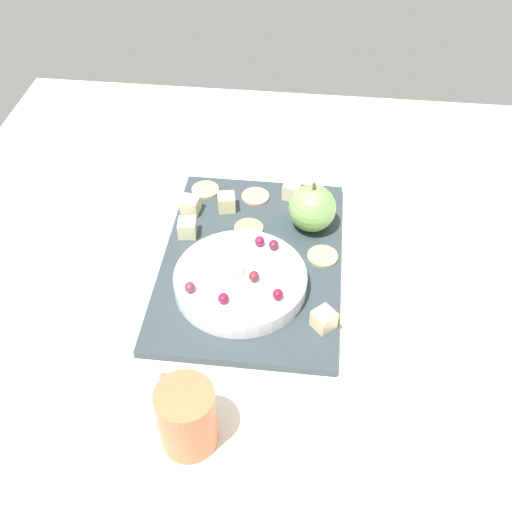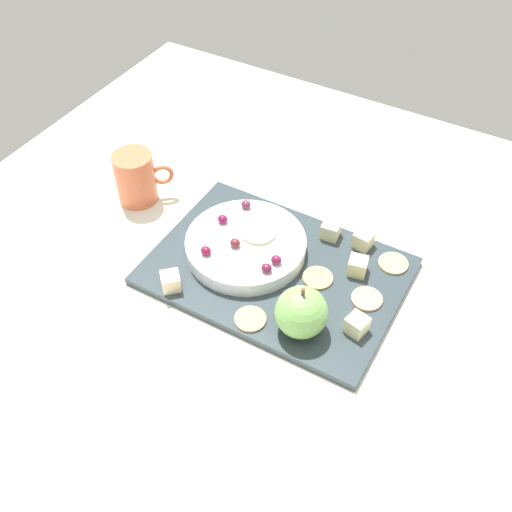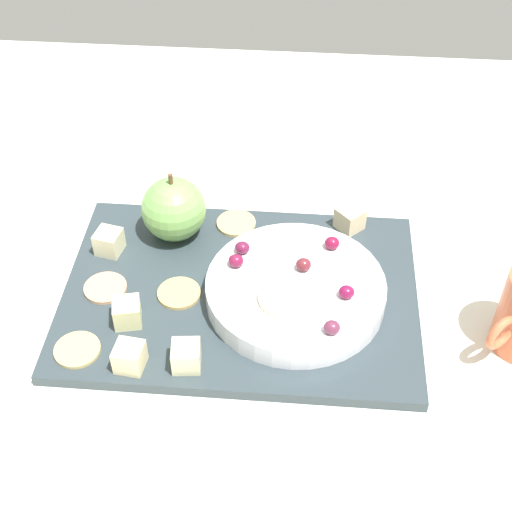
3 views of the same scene
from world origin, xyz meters
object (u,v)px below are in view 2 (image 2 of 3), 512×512
at_px(grape_5, 276,260).
at_px(apple_slice_0, 258,231).
at_px(grape_2, 267,268).
at_px(grape_4, 235,243).
at_px(cheese_cube_1, 358,266).
at_px(cup, 136,178).
at_px(cheese_cube_3, 331,230).
at_px(cheese_cube_4, 363,240).
at_px(cracker_1, 367,299).
at_px(cracker_3, 393,263).
at_px(grape_1, 223,219).
at_px(cheese_cube_2, 357,325).
at_px(grape_3, 206,251).
at_px(cracker_0, 250,319).
at_px(serving_dish, 246,245).
at_px(grape_0, 246,204).
at_px(platter, 276,271).
at_px(cracker_2, 318,278).
at_px(cheese_cube_0, 171,281).
at_px(apple_whole, 301,312).

height_order(grape_5, apple_slice_0, grape_5).
distance_m(grape_2, grape_4, 0.07).
relative_size(cheese_cube_1, cup, 0.30).
relative_size(cheese_cube_3, cheese_cube_4, 1.00).
bearing_deg(cracker_1, cup, 176.34).
bearing_deg(cracker_3, grape_1, -164.68).
relative_size(cheese_cube_2, grape_1, 1.67).
bearing_deg(grape_5, grape_1, 163.03).
bearing_deg(cheese_cube_4, apple_slice_0, -152.11).
bearing_deg(grape_2, grape_3, -171.32).
bearing_deg(cheese_cube_4, cracker_0, -110.49).
bearing_deg(cheese_cube_4, grape_2, -123.72).
bearing_deg(grape_2, grape_4, 162.61).
bearing_deg(grape_2, cheese_cube_3, 73.28).
bearing_deg(serving_dish, cheese_cube_2, -15.27).
relative_size(cracker_1, grape_0, 2.83).
bearing_deg(cheese_cube_3, grape_3, -132.12).
distance_m(platter, cracker_2, 0.07).
bearing_deg(cheese_cube_1, serving_dish, -165.00).
xyz_separation_m(grape_0, grape_4, (0.03, -0.09, 0.00)).
relative_size(cheese_cube_0, grape_0, 1.67).
distance_m(cheese_cube_1, cracker_2, 0.06).
relative_size(apple_whole, cheese_cube_4, 2.71).
xyz_separation_m(cheese_cube_4, grape_0, (-0.19, -0.04, 0.02)).
distance_m(cheese_cube_4, cup, 0.40).
bearing_deg(apple_slice_0, cheese_cube_0, -114.78).
distance_m(grape_1, cup, 0.18).
bearing_deg(cup, cheese_cube_0, -40.51).
xyz_separation_m(cracker_3, grape_2, (-0.15, -0.13, 0.03)).
xyz_separation_m(cracker_1, grape_5, (-0.14, -0.02, 0.03)).
height_order(grape_3, grape_4, same).
distance_m(serving_dish, grape_5, 0.07).
height_order(cheese_cube_0, cup, cup).
relative_size(cracker_0, grape_1, 2.83).
bearing_deg(grape_4, serving_dish, 71.16).
xyz_separation_m(cheese_cube_1, grape_3, (-0.21, -0.10, 0.02)).
relative_size(cheese_cube_4, grape_3, 1.67).
distance_m(cheese_cube_1, cheese_cube_2, 0.11).
distance_m(apple_whole, cheese_cube_2, 0.08).
xyz_separation_m(cheese_cube_4, cracker_3, (0.06, -0.01, -0.01)).
relative_size(cracker_1, cracker_2, 1.00).
relative_size(platter, apple_slice_0, 6.47).
height_order(grape_1, grape_4, same).
relative_size(grape_3, grape_5, 1.00).
distance_m(platter, cheese_cube_4, 0.15).
bearing_deg(grape_4, platter, 9.99).
bearing_deg(platter, cracker_1, 4.31).
height_order(cheese_cube_3, cup, cup).
distance_m(grape_2, apple_slice_0, 0.08).
bearing_deg(cheese_cube_0, cup, 139.49).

